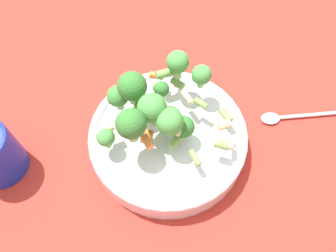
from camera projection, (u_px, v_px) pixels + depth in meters
name	position (u px, v px, depth m)	size (l,w,h in m)	color
ground_plane	(168.00, 145.00, 0.59)	(3.00, 3.00, 0.00)	#B72D23
bowl	(168.00, 138.00, 0.57)	(0.27, 0.27, 0.05)	silver
pasta_salad	(153.00, 105.00, 0.51)	(0.22, 0.21, 0.10)	#8CB766
spoon	(293.00, 116.00, 0.62)	(0.16, 0.14, 0.01)	silver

